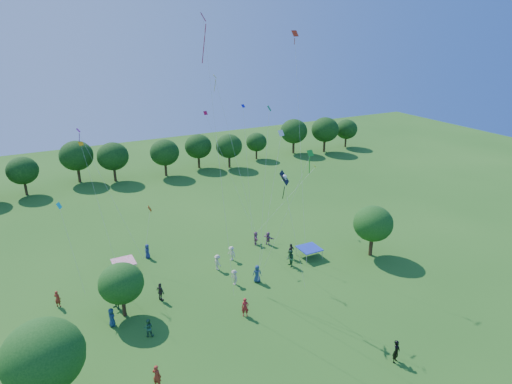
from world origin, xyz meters
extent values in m
ellipsoid|color=#1C5117|center=(-16.87, 10.32, 4.25)|extent=(5.10, 5.10, 4.59)
cylinder|color=#422B19|center=(-10.45, 18.42, 0.79)|extent=(0.33, 0.33, 1.58)
ellipsoid|color=#1C5117|center=(-10.45, 18.42, 3.19)|extent=(3.79, 3.79, 3.41)
cylinder|color=#422B19|center=(15.61, 17.06, 0.98)|extent=(0.40, 0.40, 1.96)
ellipsoid|color=#1C5117|center=(15.61, 17.06, 3.74)|extent=(4.20, 4.20, 3.78)
cylinder|color=#422B19|center=(-16.56, 54.89, 0.92)|extent=(0.38, 0.38, 1.84)
ellipsoid|color=#163F12|center=(-16.56, 54.89, 3.72)|extent=(4.42, 4.42, 3.98)
cylinder|color=#422B19|center=(-8.83, 57.29, 1.07)|extent=(0.44, 0.44, 2.14)
ellipsoid|color=#163F12|center=(-8.83, 57.29, 4.33)|extent=(5.14, 5.14, 4.63)
cylinder|color=#422B19|center=(-3.73, 55.12, 1.01)|extent=(0.42, 0.42, 2.03)
ellipsoid|color=#163F12|center=(-3.73, 55.12, 4.09)|extent=(4.86, 4.86, 4.37)
cylinder|color=#422B19|center=(4.25, 54.00, 0.98)|extent=(0.40, 0.40, 1.96)
ellipsoid|color=#163F12|center=(4.25, 54.00, 3.96)|extent=(4.71, 4.71, 4.24)
cylinder|color=#422B19|center=(10.62, 55.53, 0.96)|extent=(0.39, 0.39, 1.91)
ellipsoid|color=#163F12|center=(10.62, 55.53, 3.87)|extent=(4.59, 4.59, 4.13)
cylinder|color=#422B19|center=(15.42, 53.36, 0.94)|extent=(0.39, 0.39, 1.89)
ellipsoid|color=#163F12|center=(15.42, 53.36, 3.82)|extent=(4.54, 4.54, 4.08)
cylinder|color=#422B19|center=(22.08, 55.90, 0.79)|extent=(0.33, 0.33, 1.58)
ellipsoid|color=#163F12|center=(22.08, 55.90, 3.20)|extent=(3.80, 3.80, 3.42)
cylinder|color=#422B19|center=(30.27, 56.13, 1.07)|extent=(0.44, 0.44, 2.13)
ellipsoid|color=#163F12|center=(30.27, 56.13, 4.31)|extent=(5.12, 5.12, 4.61)
cylinder|color=#422B19|center=(36.10, 54.14, 1.09)|extent=(0.45, 0.45, 2.18)
ellipsoid|color=#163F12|center=(36.10, 54.14, 4.41)|extent=(5.24, 5.24, 4.72)
cylinder|color=#422B19|center=(42.14, 55.19, 0.91)|extent=(0.37, 0.37, 1.81)
ellipsoid|color=#163F12|center=(42.14, 55.19, 3.66)|extent=(4.35, 4.35, 3.91)
cube|color=#BD163C|center=(-8.79, 26.04, 1.05)|extent=(2.20, 2.20, 0.08)
cylinder|color=#999999|center=(-9.79, 25.04, 0.55)|extent=(0.05, 0.05, 1.10)
cylinder|color=#999999|center=(-7.79, 25.04, 0.55)|extent=(0.05, 0.05, 1.10)
cylinder|color=#999999|center=(-9.79, 27.04, 0.55)|extent=(0.05, 0.05, 1.10)
cylinder|color=#999999|center=(-7.79, 27.04, 0.55)|extent=(0.05, 0.05, 1.10)
cube|color=#1A31AF|center=(9.46, 19.76, 1.05)|extent=(2.20, 2.20, 0.08)
cylinder|color=#999999|center=(8.46, 18.76, 0.55)|extent=(0.05, 0.05, 1.10)
cylinder|color=#999999|center=(10.46, 18.76, 0.55)|extent=(0.05, 0.05, 1.10)
cylinder|color=#999999|center=(8.46, 20.76, 0.55)|extent=(0.05, 0.05, 1.10)
cylinder|color=#999999|center=(10.46, 20.76, 0.55)|extent=(0.05, 0.05, 1.10)
imported|color=black|center=(6.07, 3.28, 0.93)|extent=(0.82, 0.70, 1.86)
imported|color=navy|center=(-11.68, 17.45, 0.82)|extent=(0.48, 0.83, 1.64)
imported|color=maroon|center=(-15.36, 22.51, 0.79)|extent=(0.70, 0.66, 1.58)
imported|color=#23522E|center=(6.61, 19.00, 0.91)|extent=(0.64, 0.97, 1.81)
imported|color=beige|center=(1.81, 23.02, 0.80)|extent=(0.79, 1.14, 1.60)
imported|color=#3D3631|center=(7.56, 20.40, 0.88)|extent=(1.13, 0.81, 1.75)
imported|color=#915478|center=(5.78, 25.09, 0.79)|extent=(1.08, 1.55, 1.57)
imported|color=navy|center=(-5.95, 27.65, 0.80)|extent=(0.48, 0.82, 1.59)
imported|color=maroon|center=(-1.30, 13.52, 0.86)|extent=(0.76, 0.65, 1.72)
imported|color=#25573B|center=(-9.35, 14.72, 0.79)|extent=(0.87, 0.65, 1.57)
imported|color=#ADA78A|center=(0.02, 18.53, 0.78)|extent=(0.54, 1.05, 1.55)
imported|color=#3B362F|center=(-7.02, 19.20, 0.88)|extent=(0.82, 1.13, 1.75)
imported|color=#864E74|center=(7.00, 24.39, 0.78)|extent=(1.06, 1.54, 1.55)
imported|color=navy|center=(2.19, 17.93, 0.89)|extent=(0.99, 0.80, 1.78)
imported|color=maroon|center=(-10.28, 9.08, 0.90)|extent=(0.77, 0.78, 1.79)
imported|color=#235230|center=(-10.88, 19.75, 0.90)|extent=(0.82, 1.01, 1.81)
imported|color=#BEB798|center=(-0.29, 21.88, 0.83)|extent=(0.66, 1.15, 1.67)
cube|color=black|center=(2.98, 14.62, 11.55)|extent=(1.26, 1.31, 1.01)
cube|color=black|center=(2.98, 14.67, 10.22)|extent=(0.08, 0.27, 1.18)
sphere|color=white|center=(2.98, 14.56, 11.65)|extent=(0.37, 0.37, 0.37)
cylinder|color=white|center=(2.98, 14.56, 11.37)|extent=(0.26, 0.52, 0.33)
cylinder|color=white|center=(2.98, 14.56, 11.37)|extent=(0.26, 0.52, 0.33)
cylinder|color=beige|center=(3.76, 13.86, 6.18)|extent=(1.58, 1.54, 9.77)
cube|color=red|center=(-2.14, 18.55, 24.08)|extent=(0.67, 0.83, 0.64)
cube|color=red|center=(-2.14, 18.60, 22.13)|extent=(0.26, 0.63, 2.94)
cylinder|color=beige|center=(-1.90, 16.77, 12.54)|extent=(0.51, 3.59, 22.48)
cube|color=red|center=(1.85, 29.08, 14.69)|extent=(0.48, 0.33, 0.38)
cylinder|color=beige|center=(3.82, 27.27, 7.90)|extent=(3.96, 3.65, 13.21)
cube|color=#F0A00C|center=(-11.39, 25.04, 13.82)|extent=(0.43, 0.34, 0.29)
cylinder|color=beige|center=(-10.63, 23.52, 7.48)|extent=(1.55, 3.05, 12.36)
cube|color=#CDCF12|center=(14.70, 26.86, 7.54)|extent=(0.41, 0.53, 0.37)
cylinder|color=beige|center=(10.49, 26.20, 4.32)|extent=(8.43, 1.33, 6.05)
cube|color=#198A21|center=(2.48, 10.25, 14.81)|extent=(0.51, 0.34, 0.40)
cube|color=#198A21|center=(2.48, 10.30, 13.86)|extent=(0.23, 0.26, 1.27)
cylinder|color=beige|center=(1.97, 13.24, 7.96)|extent=(1.05, 6.00, 13.32)
cube|color=#1412B5|center=(5.55, 27.50, 15.37)|extent=(0.45, 0.38, 0.31)
cylinder|color=beige|center=(5.58, 26.57, 8.26)|extent=(0.07, 1.89, 13.91)
cube|color=#811583|center=(-11.08, 28.63, 14.26)|extent=(0.42, 0.52, 0.36)
cube|color=#811583|center=(-11.08, 28.68, 13.46)|extent=(0.16, 0.23, 1.01)
cylinder|color=beige|center=(-9.03, 26.83, 7.68)|extent=(4.11, 3.63, 12.77)
cube|color=silver|center=(3.57, 16.26, 14.94)|extent=(0.59, 0.41, 0.46)
cylinder|color=beige|center=(2.45, 16.22, 8.01)|extent=(2.25, 0.09, 13.42)
cube|color=#0CB9C2|center=(-13.94, 24.20, 8.79)|extent=(0.49, 0.60, 0.49)
cylinder|color=beige|center=(-13.54, 22.77, 4.93)|extent=(0.83, 2.90, 7.27)
cube|color=red|center=(9.32, 23.59, 22.70)|extent=(0.75, 0.53, 0.57)
cube|color=red|center=(9.32, 23.64, 21.97)|extent=(0.13, 0.15, 0.61)
cylinder|color=beige|center=(9.22, 21.82, 11.86)|extent=(0.20, 3.55, 21.12)
cube|color=#D6500B|center=(-5.71, 25.92, 6.29)|extent=(0.50, 0.67, 0.53)
cylinder|color=beige|center=(-6.31, 25.49, 3.67)|extent=(1.23, 0.88, 4.74)
cube|color=gold|center=(2.33, 27.34, 18.61)|extent=(0.38, 0.51, 0.37)
cube|color=gold|center=(2.33, 27.39, 17.71)|extent=(0.20, 0.26, 1.20)
cylinder|color=beige|center=(4.16, 26.48, 9.86)|extent=(3.69, 1.74, 17.12)
cube|color=#17822B|center=(2.66, 16.72, 17.04)|extent=(0.53, 0.56, 0.43)
cylinder|color=beige|center=(2.04, 16.48, 9.06)|extent=(1.26, 0.50, 15.53)
camera|label=1|loc=(-15.83, -16.16, 23.64)|focal=32.00mm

